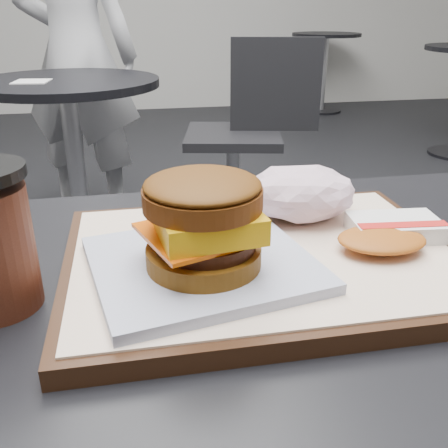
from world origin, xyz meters
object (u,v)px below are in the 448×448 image
(crumpled_wrapper, at_px, (300,193))
(hash_brown, at_px, (389,233))
(patron, at_px, (76,55))
(breakfast_sandwich, at_px, (203,233))
(serving_tray, at_px, (263,259))
(neighbor_chair, at_px, (248,125))
(neighbor_table, at_px, (72,131))

(crumpled_wrapper, bearing_deg, hash_brown, -50.06)
(patron, bearing_deg, breakfast_sandwich, 118.61)
(serving_tray, height_order, crumpled_wrapper, crumpled_wrapper)
(crumpled_wrapper, distance_m, patron, 2.05)
(breakfast_sandwich, bearing_deg, crumpled_wrapper, 40.98)
(neighbor_chair, xyz_separation_m, patron, (-0.74, 0.33, 0.28))
(patron, bearing_deg, neighbor_chair, 177.31)
(neighbor_chair, bearing_deg, neighbor_table, -167.53)
(crumpled_wrapper, bearing_deg, neighbor_table, 104.99)
(hash_brown, distance_m, crumpled_wrapper, 0.11)
(patron, bearing_deg, crumpled_wrapper, 122.42)
(breakfast_sandwich, xyz_separation_m, neighbor_table, (-0.28, 1.62, -0.28))
(crumpled_wrapper, relative_size, patron, 0.08)
(hash_brown, relative_size, neighbor_table, 0.16)
(hash_brown, relative_size, crumpled_wrapper, 0.97)
(hash_brown, xyz_separation_m, neighbor_chair, (0.27, 1.76, -0.29))
(breakfast_sandwich, bearing_deg, hash_brown, 8.18)
(hash_brown, height_order, neighbor_table, hash_brown)
(hash_brown, height_order, crumpled_wrapper, crumpled_wrapper)
(breakfast_sandwich, height_order, neighbor_table, breakfast_sandwich)
(crumpled_wrapper, height_order, patron, patron)
(crumpled_wrapper, distance_m, neighbor_chair, 1.74)
(neighbor_table, distance_m, neighbor_chair, 0.77)
(hash_brown, bearing_deg, crumpled_wrapper, 129.94)
(hash_brown, xyz_separation_m, neighbor_table, (-0.47, 1.60, -0.25))
(patron, bearing_deg, neighbor_table, 110.42)
(neighbor_chair, height_order, patron, patron)
(serving_tray, relative_size, patron, 0.24)
(hash_brown, height_order, patron, patron)
(serving_tray, relative_size, hash_brown, 3.12)
(neighbor_table, distance_m, patron, 0.55)
(patron, bearing_deg, hash_brown, 123.76)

